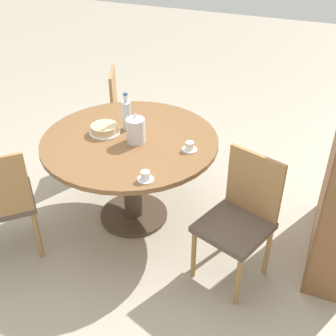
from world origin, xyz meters
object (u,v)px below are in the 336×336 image
object	(u,v)px
cup_a	(190,147)
coffee_pot	(136,129)
chair_b	(2,201)
cake_main	(105,129)
chair_c	(240,217)
cup_b	(145,177)
chair_a	(129,113)
water_bottle	(126,115)

from	to	relation	value
cup_a	coffee_pot	bearing A→B (deg)	-85.04
chair_b	coffee_pot	size ratio (longest dim) A/B	4.09
cake_main	chair_c	bearing A→B (deg)	77.07
chair_c	cake_main	xyz separation A→B (m)	(-0.26, -1.14, 0.29)
cake_main	cup_b	distance (m)	0.70
chair_a	coffee_pot	xyz separation A→B (m)	(0.87, 0.52, 0.36)
water_bottle	chair_a	bearing A→B (deg)	-152.64
cake_main	cup_b	size ratio (longest dim) A/B	2.12
chair_c	cup_a	world-z (taller)	chair_c
chair_b	cup_a	world-z (taller)	chair_b
chair_a	chair_b	world-z (taller)	same
chair_a	chair_b	distance (m)	1.58
chair_c	cup_a	bearing A→B (deg)	168.90
chair_b	cake_main	bearing A→B (deg)	-165.16
cake_main	cup_b	xyz separation A→B (m)	(0.44, 0.55, -0.01)
chair_b	water_bottle	xyz separation A→B (m)	(-0.85, 0.55, 0.38)
chair_c	coffee_pot	distance (m)	0.96
cup_a	chair_a	bearing A→B (deg)	-131.98
chair_a	cake_main	xyz separation A→B (m)	(0.84, 0.25, 0.29)
cake_main	chair_b	bearing A→B (deg)	-30.16
chair_a	cake_main	bearing A→B (deg)	171.80
coffee_pot	cup_b	distance (m)	0.50
cup_b	cup_a	bearing A→B (deg)	163.91
water_bottle	coffee_pot	bearing A→B (deg)	45.25
chair_a	coffee_pot	world-z (taller)	coffee_pot
chair_c	cup_b	size ratio (longest dim) A/B	8.23
chair_a	cake_main	distance (m)	0.92
water_bottle	cup_a	distance (m)	0.57
coffee_pot	chair_a	bearing A→B (deg)	-148.91
chair_b	cup_a	distance (m)	1.35
chair_a	cake_main	world-z (taller)	chair_a
chair_c	coffee_pot	bearing A→B (deg)	-175.96
chair_a	cup_b	xyz separation A→B (m)	(1.28, 0.79, 0.28)
water_bottle	chair_c	bearing A→B (deg)	69.18
chair_c	cup_a	xyz separation A→B (m)	(-0.27, -0.46, 0.28)
chair_a	cup_b	bearing A→B (deg)	-172.89
chair_b	cake_main	xyz separation A→B (m)	(-0.73, 0.42, 0.29)
chair_a	coffee_pot	size ratio (longest dim) A/B	4.09
coffee_pot	cake_main	size ratio (longest dim) A/B	0.95
chair_c	cup_b	xyz separation A→B (m)	(0.18, -0.59, 0.28)
cake_main	cup_a	bearing A→B (deg)	90.72
cake_main	water_bottle	bearing A→B (deg)	135.45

